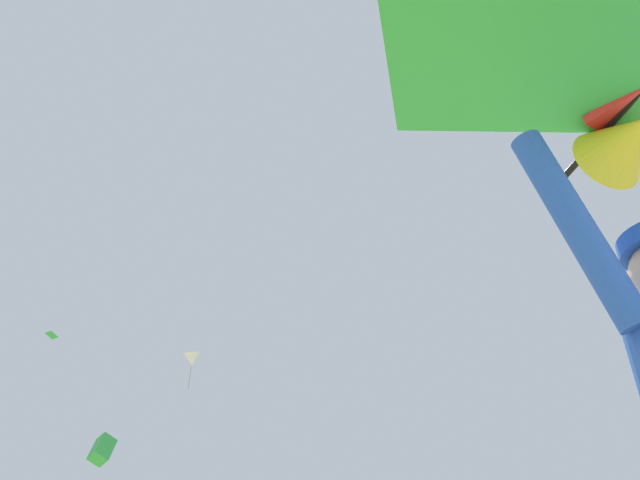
{
  "coord_description": "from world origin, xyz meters",
  "views": [
    {
      "loc": [
        -1.73,
        -0.39,
        0.65
      ],
      "look_at": [
        -0.18,
        2.35,
        2.73
      ],
      "focal_mm": 34.72,
      "sensor_mm": 36.0,
      "label": 1
    }
  ],
  "objects_px": {
    "distant_kite_white_far_center": "(192,359)",
    "distant_kite_green_high_left": "(52,335)",
    "held_stunt_kite": "(628,94)",
    "distant_kite_green_overhead_distant": "(102,450)"
  },
  "relations": [
    {
      "from": "distant_kite_white_far_center",
      "to": "distant_kite_green_overhead_distant",
      "type": "height_order",
      "value": "distant_kite_white_far_center"
    },
    {
      "from": "held_stunt_kite",
      "to": "distant_kite_green_overhead_distant",
      "type": "bearing_deg",
      "value": 82.28
    },
    {
      "from": "distant_kite_green_high_left",
      "to": "distant_kite_green_overhead_distant",
      "type": "relative_size",
      "value": 0.5
    },
    {
      "from": "held_stunt_kite",
      "to": "distant_kite_green_high_left",
      "type": "distance_m",
      "value": 36.31
    },
    {
      "from": "held_stunt_kite",
      "to": "distant_kite_green_overhead_distant",
      "type": "height_order",
      "value": "distant_kite_green_overhead_distant"
    },
    {
      "from": "held_stunt_kite",
      "to": "distant_kite_white_far_center",
      "type": "height_order",
      "value": "distant_kite_white_far_center"
    },
    {
      "from": "distant_kite_white_far_center",
      "to": "distant_kite_green_high_left",
      "type": "distance_m",
      "value": 8.0
    },
    {
      "from": "distant_kite_green_overhead_distant",
      "to": "held_stunt_kite",
      "type": "bearing_deg",
      "value": -97.72
    },
    {
      "from": "distant_kite_white_far_center",
      "to": "distant_kite_green_overhead_distant",
      "type": "relative_size",
      "value": 1.64
    },
    {
      "from": "held_stunt_kite",
      "to": "distant_kite_white_far_center",
      "type": "xyz_separation_m",
      "value": [
        9.04,
        33.62,
        13.09
      ]
    }
  ]
}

